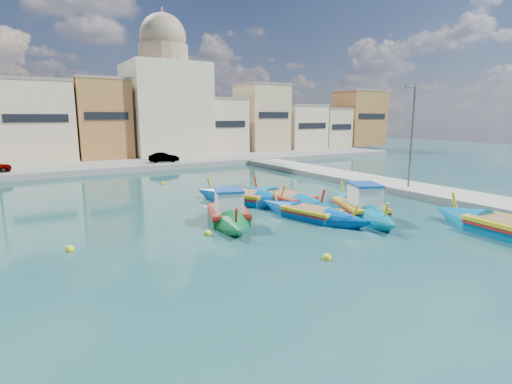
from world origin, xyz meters
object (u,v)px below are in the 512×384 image
object	(u,v)px
quay_street_lamp	(411,136)
luzzu_blue_south	(312,215)
luzzu_cyan_south	(510,230)
church_block	(165,96)
luzzu_green	(244,199)
luzzu_cyan_mid	(286,201)
luzzu_blue_cabin	(228,215)
luzzu_turquoise_cabin	(361,209)

from	to	relation	value
quay_street_lamp	luzzu_blue_south	xyz separation A→B (m)	(-11.13, -2.34, -4.10)
luzzu_cyan_south	quay_street_lamp	bearing A→B (deg)	63.61
quay_street_lamp	church_block	bearing A→B (deg)	102.35
luzzu_green	luzzu_cyan_south	distance (m)	15.26
quay_street_lamp	luzzu_blue_south	distance (m)	12.09
quay_street_lamp	luzzu_blue_south	size ratio (longest dim) A/B	1.00
quay_street_lamp	luzzu_blue_south	world-z (taller)	quay_street_lamp
luzzu_green	church_block	bearing A→B (deg)	80.85
luzzu_cyan_mid	luzzu_blue_south	xyz separation A→B (m)	(-0.71, -3.61, -0.05)
quay_street_lamp	luzzu_cyan_south	world-z (taller)	quay_street_lamp
church_block	quay_street_lamp	xyz separation A→B (m)	(7.44, -34.00, -4.07)
luzzu_cyan_south	church_block	bearing A→B (deg)	93.24
luzzu_blue_south	luzzu_cyan_south	distance (m)	9.83
luzzu_blue_cabin	luzzu_cyan_mid	xyz separation A→B (m)	(5.05, 1.63, -0.06)
luzzu_cyan_mid	luzzu_blue_south	bearing A→B (deg)	-101.08
quay_street_lamp	luzzu_cyan_mid	world-z (taller)	quay_street_lamp
luzzu_cyan_south	luzzu_blue_south	bearing A→B (deg)	128.91
quay_street_lamp	luzzu_blue_cabin	bearing A→B (deg)	-178.67
luzzu_blue_cabin	luzzu_blue_south	bearing A→B (deg)	-24.52
luzzu_blue_south	luzzu_turquoise_cabin	bearing A→B (deg)	-14.52
church_block	luzzu_blue_south	size ratio (longest dim) A/B	2.38
church_block	luzzu_blue_cabin	bearing A→B (deg)	-103.15
luzzu_turquoise_cabin	luzzu_green	world-z (taller)	luzzu_turquoise_cabin
luzzu_green	luzzu_turquoise_cabin	bearing A→B (deg)	-56.35
luzzu_turquoise_cabin	luzzu_green	xyz separation A→B (m)	(-4.31, 6.48, -0.09)
quay_street_lamp	luzzu_cyan_mid	bearing A→B (deg)	173.07
quay_street_lamp	luzzu_blue_cabin	distance (m)	15.98
church_block	quay_street_lamp	bearing A→B (deg)	-77.65
luzzu_cyan_mid	luzzu_blue_south	distance (m)	3.68
luzzu_blue_cabin	luzzu_cyan_mid	distance (m)	5.30
luzzu_turquoise_cabin	luzzu_cyan_south	xyz separation A→B (m)	(3.11, -6.86, -0.07)
church_block	luzzu_cyan_south	bearing A→B (deg)	-86.76
church_block	luzzu_blue_cabin	xyz separation A→B (m)	(-8.03, -34.36, -8.06)
luzzu_blue_cabin	luzzu_blue_south	size ratio (longest dim) A/B	1.04
luzzu_blue_cabin	luzzu_cyan_south	bearing A→B (deg)	-42.48
luzzu_green	luzzu_blue_south	world-z (taller)	luzzu_green
luzzu_blue_cabin	luzzu_blue_south	distance (m)	4.77
luzzu_green	luzzu_cyan_south	size ratio (longest dim) A/B	0.90
luzzu_cyan_mid	luzzu_green	xyz separation A→B (m)	(-1.96, 2.08, -0.01)
church_block	luzzu_turquoise_cabin	world-z (taller)	church_block
church_block	luzzu_blue_south	world-z (taller)	church_block
luzzu_blue_cabin	luzzu_cyan_mid	bearing A→B (deg)	17.85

